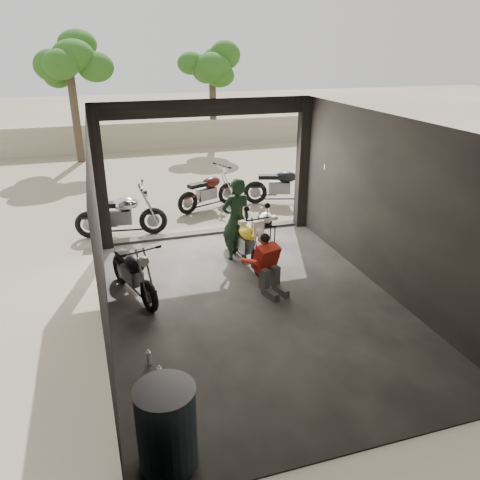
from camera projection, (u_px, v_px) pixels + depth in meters
ground at (254, 304)px, 8.39m from camera, size 80.00×80.00×0.00m
garage at (245, 227)px, 8.38m from camera, size 7.00×7.13×3.20m
boundary_wall at (152, 136)px, 20.50m from camera, size 18.00×0.30×1.20m
tree_left at (67, 54)px, 17.05m from camera, size 2.20×2.20×5.60m
tree_right at (212, 63)px, 20.12m from camera, size 2.20×2.20×5.00m
main_bike at (245, 237)px, 9.67m from camera, size 1.00×1.93×1.23m
left_bike at (133, 269)px, 8.44m from camera, size 1.14×1.76×1.10m
outside_bike_a at (121, 211)px, 11.13m from camera, size 1.97×1.00×1.28m
outside_bike_b at (208, 188)px, 13.03m from camera, size 1.90×1.37×1.19m
outside_bike_c at (281, 182)px, 13.45m from camera, size 2.01×1.27×1.27m
rider at (236, 220)px, 9.81m from camera, size 0.71×0.52×1.80m
mechanic at (270, 266)px, 8.54m from camera, size 0.77×0.90×1.10m
stool at (267, 227)px, 10.80m from camera, size 0.35×0.35×0.49m
helmet at (266, 218)px, 10.71m from camera, size 0.31×0.32×0.28m
oil_drum at (167, 428)px, 5.00m from camera, size 0.69×0.69×1.01m
sign_post at (337, 181)px, 10.79m from camera, size 0.70×0.08×2.09m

